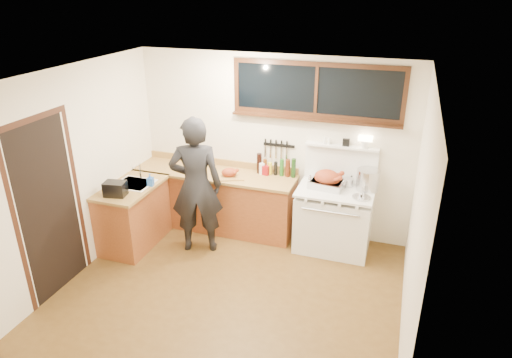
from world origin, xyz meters
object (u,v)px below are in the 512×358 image
(vintage_stove, at_px, (334,218))
(roast_turkey, at_px, (327,180))
(man, at_px, (196,186))
(cutting_board, at_px, (230,174))

(vintage_stove, height_order, roast_turkey, vintage_stove)
(man, bearing_deg, roast_turkey, 21.48)
(cutting_board, height_order, roast_turkey, roast_turkey)
(roast_turkey, bearing_deg, cutting_board, -175.78)
(man, xyz_separation_m, cutting_board, (0.26, 0.55, -0.01))
(vintage_stove, relative_size, cutting_board, 3.22)
(vintage_stove, relative_size, man, 0.83)
(vintage_stove, xyz_separation_m, man, (-1.78, -0.62, 0.49))
(cutting_board, relative_size, roast_turkey, 1.00)
(man, bearing_deg, vintage_stove, 19.21)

